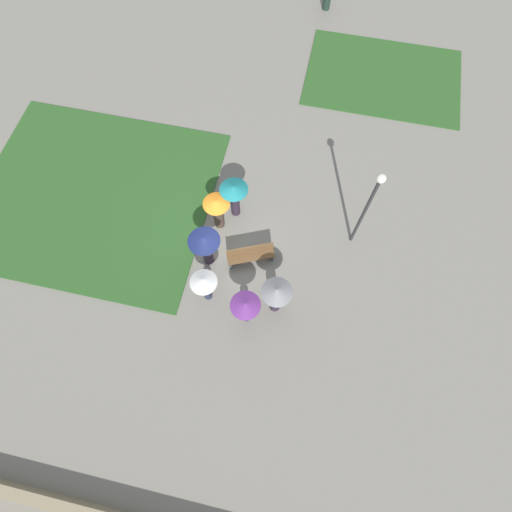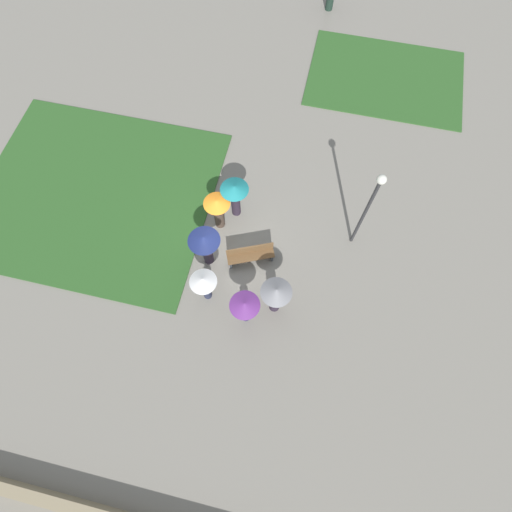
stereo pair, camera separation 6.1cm
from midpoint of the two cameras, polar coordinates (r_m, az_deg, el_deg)
name	(u,v)px [view 1 (the left image)]	position (r m, az deg, el deg)	size (l,w,h in m)	color
ground_plane	(223,240)	(16.15, -4.91, 2.26)	(90.00, 90.00, 0.00)	gray
lawn_patch_near	(95,195)	(18.41, -22.14, 8.04)	(9.76, 8.55, 0.06)	#2D5B26
lawn_patch_far	(383,77)	(22.37, 17.63, 23.21)	(7.45, 5.20, 0.06)	#2D5B26
park_bench	(250,254)	(15.33, -0.93, 0.28)	(1.84, 1.11, 0.90)	brown
lamp_post	(369,203)	(14.12, 15.72, 7.34)	(0.32, 0.32, 4.43)	#2D2D30
crowd_person_white	(204,284)	(14.05, -7.54, -3.96)	(0.97, 0.97, 1.82)	#282D47
crowd_person_grey	(276,295)	(13.77, 2.80, -5.59)	(1.09, 1.09, 2.01)	#2D2333
crowd_person_navy	(205,244)	(14.51, -7.43, 1.65)	(1.18, 1.18, 2.02)	#2D2333
crowd_person_orange	(217,210)	(15.47, -5.65, 6.59)	(1.03, 1.03, 1.81)	#47382D
crowd_person_purple	(246,308)	(13.73, -1.63, -7.37)	(1.05, 1.05, 1.78)	#282D47
crowd_person_teal	(234,195)	(15.59, -3.23, 8.66)	(1.10, 1.10, 1.91)	#2D2333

